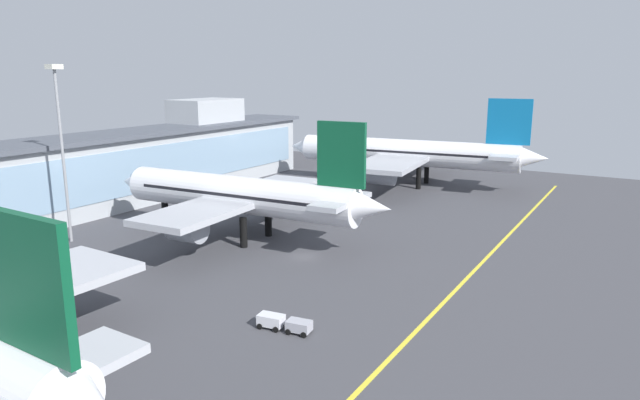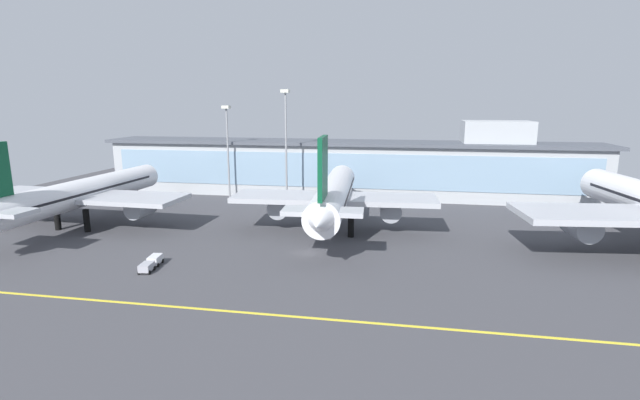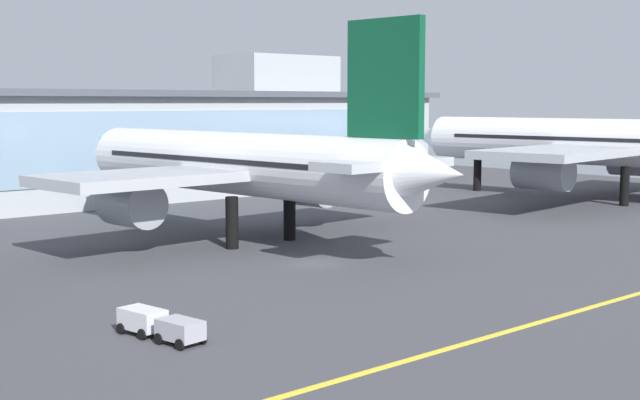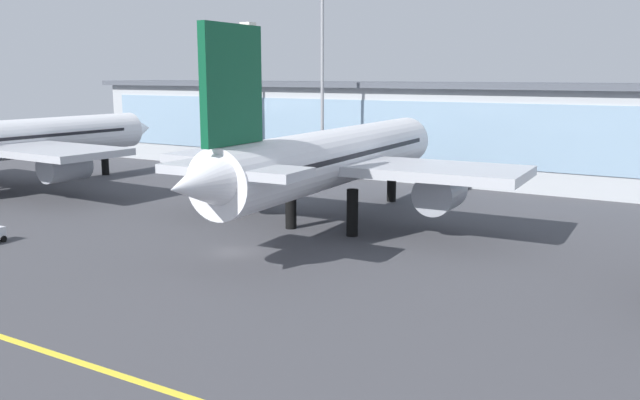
{
  "view_description": "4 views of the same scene",
  "coord_description": "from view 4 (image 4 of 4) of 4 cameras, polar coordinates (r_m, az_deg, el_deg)",
  "views": [
    {
      "loc": [
        -63.55,
        -40.41,
        25.14
      ],
      "look_at": [
        6.95,
        1.6,
        6.6
      ],
      "focal_mm": 31.8,
      "sensor_mm": 36.0,
      "label": 1
    },
    {
      "loc": [
        14.6,
        -68.47,
        23.29
      ],
      "look_at": [
        0.62,
        8.88,
        6.81
      ],
      "focal_mm": 26.0,
      "sensor_mm": 36.0,
      "label": 2
    },
    {
      "loc": [
        -44.28,
        -49.97,
        12.53
      ],
      "look_at": [
        7.59,
        8.16,
        3.72
      ],
      "focal_mm": 49.04,
      "sensor_mm": 36.0,
      "label": 3
    },
    {
      "loc": [
        35.26,
        -43.9,
        15.05
      ],
      "look_at": [
        4.07,
        7.58,
        3.73
      ],
      "focal_mm": 37.65,
      "sensor_mm": 36.0,
      "label": 4
    }
  ],
  "objects": [
    {
      "name": "apron_light_mast_west",
      "position": [
        104.48,
        -6.06,
        10.54
      ],
      "size": [
        1.8,
        1.8,
        22.71
      ],
      "color": "gray",
      "rests_on": "ground"
    },
    {
      "name": "airliner_near_right",
      "position": [
        66.32,
        1.24,
        3.54
      ],
      "size": [
        37.48,
        48.75,
        18.71
      ],
      "rotation": [
        0.0,
        0.0,
        1.63
      ],
      "color": "black",
      "rests_on": "ground"
    },
    {
      "name": "ground_plane",
      "position": [
        58.29,
        -7.32,
        -4.4
      ],
      "size": [
        180.0,
        180.0,
        0.0
      ],
      "primitive_type": "plane",
      "color": "#424247"
    },
    {
      "name": "terminal_building",
      "position": [
        98.2,
        11.14,
        6.0
      ],
      "size": [
        124.77,
        14.0,
        19.11
      ],
      "color": "#ADB2B7",
      "rests_on": "ground"
    },
    {
      "name": "apron_light_mast_centre",
      "position": [
        91.51,
        0.2,
        11.81
      ],
      "size": [
        1.8,
        1.8,
        26.27
      ],
      "color": "gray",
      "rests_on": "ground"
    }
  ]
}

